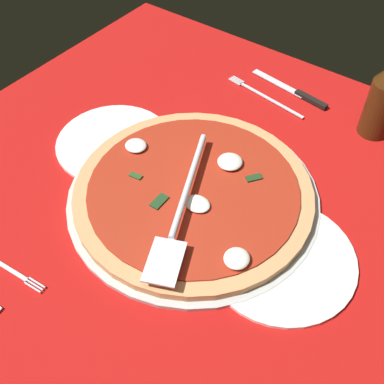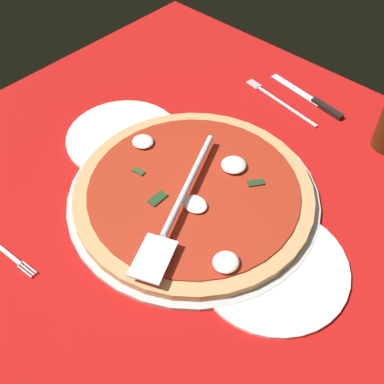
{
  "view_description": "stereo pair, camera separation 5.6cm",
  "coord_description": "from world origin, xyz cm",
  "px_view_note": "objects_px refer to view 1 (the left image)",
  "views": [
    {
      "loc": [
        32.01,
        -40.6,
        58.36
      ],
      "look_at": [
        2.53,
        -0.36,
        2.09
      ],
      "focal_mm": 44.38,
      "sensor_mm": 36.0,
      "label": 1
    },
    {
      "loc": [
        36.3,
        -37.07,
        58.36
      ],
      "look_at": [
        2.53,
        -0.36,
        2.09
      ],
      "focal_mm": 44.38,
      "sensor_mm": 36.0,
      "label": 2
    }
  ],
  "objects_px": {
    "dinner_plate_left": "(114,143)",
    "dinner_plate_right": "(281,259)",
    "pizza": "(192,193)",
    "place_setting_far": "(281,96)",
    "pizza_server": "(182,206)"
  },
  "relations": [
    {
      "from": "dinner_plate_left",
      "to": "dinner_plate_right",
      "type": "height_order",
      "value": "same"
    },
    {
      "from": "dinner_plate_left",
      "to": "pizza_server",
      "type": "relative_size",
      "value": 0.73
    },
    {
      "from": "dinner_plate_right",
      "to": "place_setting_far",
      "type": "xyz_separation_m",
      "value": [
        -0.19,
        0.34,
        -0.0
      ]
    },
    {
      "from": "dinner_plate_left",
      "to": "pizza_server",
      "type": "height_order",
      "value": "pizza_server"
    },
    {
      "from": "pizza",
      "to": "pizza_server",
      "type": "bearing_deg",
      "value": -72.33
    },
    {
      "from": "dinner_plate_right",
      "to": "dinner_plate_left",
      "type": "bearing_deg",
      "value": 173.6
    },
    {
      "from": "pizza",
      "to": "place_setting_far",
      "type": "bearing_deg",
      "value": 93.0
    },
    {
      "from": "dinner_plate_right",
      "to": "pizza_server",
      "type": "height_order",
      "value": "pizza_server"
    },
    {
      "from": "dinner_plate_right",
      "to": "place_setting_far",
      "type": "relative_size",
      "value": 1.0
    },
    {
      "from": "dinner_plate_left",
      "to": "dinner_plate_right",
      "type": "distance_m",
      "value": 0.37
    },
    {
      "from": "pizza",
      "to": "place_setting_far",
      "type": "height_order",
      "value": "pizza"
    },
    {
      "from": "dinner_plate_left",
      "to": "pizza",
      "type": "xyz_separation_m",
      "value": [
        0.19,
        -0.02,
        0.01
      ]
    },
    {
      "from": "dinner_plate_right",
      "to": "place_setting_far",
      "type": "bearing_deg",
      "value": 118.91
    },
    {
      "from": "dinner_plate_left",
      "to": "pizza_server",
      "type": "xyz_separation_m",
      "value": [
        0.21,
        -0.07,
        0.04
      ]
    },
    {
      "from": "dinner_plate_right",
      "to": "pizza",
      "type": "height_order",
      "value": "pizza"
    }
  ]
}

